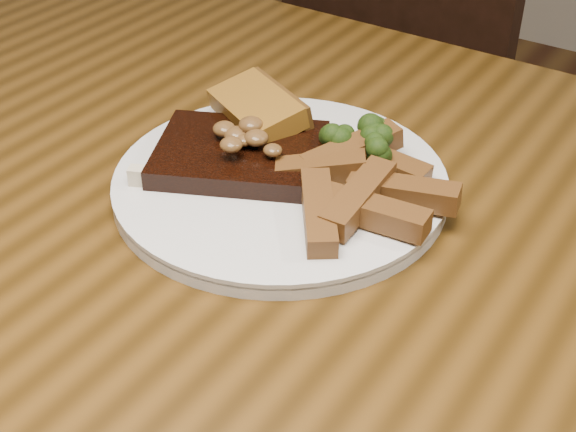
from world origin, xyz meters
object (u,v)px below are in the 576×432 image
Objects in this scene: garlic_bread at (257,126)px; potato_wedges at (339,183)px; plate at (280,185)px; steak at (241,156)px; dining_table at (305,334)px; chair_far at (418,115)px.

garlic_bread is 0.13m from potato_wedges.
steak is at bearing -176.61° from plate.
steak is at bearing -173.47° from potato_wedges.
steak is 1.24× the size of potato_wedges.
steak reaches higher than dining_table.
chair_far is at bearing 108.19° from potato_wedges.
steak is at bearing 107.25° from chair_far.
plate is 0.05m from steak.
steak is 0.06m from garlic_bread.
steak is at bearing 151.20° from dining_table.
chair_far is 0.74m from plate.
potato_wedges reaches higher than garlic_bread.
garlic_bread is at bearing 85.19° from steak.
garlic_bread is (-0.13, 0.12, 0.12)m from dining_table.
garlic_bread reaches higher than dining_table.
potato_wedges is (0.12, -0.04, 0.00)m from garlic_bread.
chair_far is 0.74m from steak.
steak is 0.10m from potato_wedges.
dining_table is 15.82× the size of garlic_bread.
potato_wedges is at bearing -18.66° from steak.
chair_far is at bearing 124.48° from garlic_bread.
dining_table is at bearing 114.75° from chair_far.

